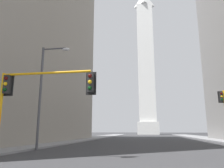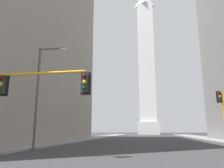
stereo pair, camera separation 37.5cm
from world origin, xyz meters
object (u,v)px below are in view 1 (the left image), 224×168
traffic_light_near_left (34,91)px  street_lamp (45,86)px  traffic_light_mid_right (224,108)px  obelisk (146,61)px

traffic_light_near_left → street_lamp: bearing=110.4°
traffic_light_mid_right → traffic_light_near_left: (-14.73, -14.28, -0.16)m
obelisk → traffic_light_mid_right: (8.31, -65.96, -27.14)m
traffic_light_near_left → traffic_light_mid_right: bearing=44.1°
obelisk → traffic_light_near_left: 85.00m
obelisk → traffic_light_near_left: obelisk is taller
obelisk → traffic_light_near_left: size_ratio=11.03×
traffic_light_mid_right → street_lamp: size_ratio=0.70×
traffic_light_mid_right → street_lamp: 19.07m
traffic_light_mid_right → obelisk: bearing=97.2°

